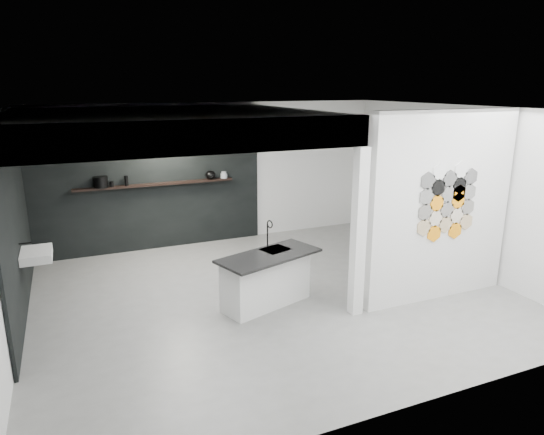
{
  "coord_description": "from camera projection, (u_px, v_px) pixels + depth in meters",
  "views": [
    {
      "loc": [
        -2.73,
        -6.31,
        3.11
      ],
      "look_at": [
        0.1,
        0.3,
        1.15
      ],
      "focal_mm": 32.0,
      "sensor_mm": 36.0,
      "label": 1
    }
  ],
  "objects": [
    {
      "name": "display_shelf",
      "position": [
        156.0,
        184.0,
        9.2
      ],
      "size": [
        3.0,
        0.15,
        0.04
      ],
      "primitive_type": "cube",
      "color": "black",
      "rests_on": "bay_clad_back"
    },
    {
      "name": "bay_clad_left",
      "position": [
        16.0,
        230.0,
        6.71
      ],
      "size": [
        0.04,
        4.0,
        2.35
      ],
      "primitive_type": "cube",
      "color": "black",
      "rests_on": "floor"
    },
    {
      "name": "bay_clad_back",
      "position": [
        150.0,
        190.0,
        9.28
      ],
      "size": [
        4.4,
        0.04,
        2.35
      ],
      "primitive_type": "cube",
      "color": "black",
      "rests_on": "floor"
    },
    {
      "name": "hex_tile_cluster",
      "position": [
        448.0,
        201.0,
        6.95
      ],
      "size": [
        1.04,
        0.02,
        1.16
      ],
      "color": "tan",
      "rests_on": "partition_panel"
    },
    {
      "name": "kettle",
      "position": [
        210.0,
        175.0,
        9.57
      ],
      "size": [
        0.26,
        0.26,
        0.17
      ],
      "primitive_type": "ellipsoid",
      "rotation": [
        0.0,
        0.0,
        0.4
      ],
      "color": "black",
      "rests_on": "display_shelf"
    },
    {
      "name": "bulkhead",
      "position": [
        167.0,
        125.0,
        7.17
      ],
      "size": [
        4.4,
        4.0,
        0.4
      ],
      "primitive_type": "cube",
      "color": "silver",
      "rests_on": "corner_column"
    },
    {
      "name": "utensil_cup",
      "position": [
        112.0,
        184.0,
        8.87
      ],
      "size": [
        0.08,
        0.08,
        0.1
      ],
      "primitive_type": "cylinder",
      "rotation": [
        0.0,
        0.0,
        0.06
      ],
      "color": "black",
      "rests_on": "display_shelf"
    },
    {
      "name": "bottle_dark",
      "position": [
        126.0,
        181.0,
        8.96
      ],
      "size": [
        0.09,
        0.09,
        0.18
      ],
      "primitive_type": "cylinder",
      "rotation": [
        0.0,
        0.0,
        0.3
      ],
      "color": "black",
      "rests_on": "display_shelf"
    },
    {
      "name": "partition_panel",
      "position": [
        441.0,
        207.0,
        7.04
      ],
      "size": [
        2.45,
        0.15,
        2.8
      ],
      "primitive_type": "cube",
      "color": "silver",
      "rests_on": "floor"
    },
    {
      "name": "stockpot",
      "position": [
        101.0,
        182.0,
        8.79
      ],
      "size": [
        0.26,
        0.26,
        0.2
      ],
      "primitive_type": "cylinder",
      "rotation": [
        0.0,
        0.0,
        -0.04
      ],
      "color": "black",
      "rests_on": "display_shelf"
    },
    {
      "name": "floor",
      "position": [
        274.0,
        295.0,
        7.45
      ],
      "size": [
        7.0,
        6.0,
        0.01
      ],
      "primitive_type": "cube",
      "color": "slate"
    },
    {
      "name": "glass_bowl",
      "position": [
        224.0,
        176.0,
        9.69
      ],
      "size": [
        0.15,
        0.15,
        0.1
      ],
      "primitive_type": "cylinder",
      "rotation": [
        0.0,
        0.0,
        -0.12
      ],
      "color": "gray",
      "rests_on": "display_shelf"
    },
    {
      "name": "fascia_beam",
      "position": [
        201.0,
        137.0,
        5.47
      ],
      "size": [
        4.4,
        0.16,
        0.4
      ],
      "primitive_type": "cube",
      "color": "silver",
      "rests_on": "corner_column"
    },
    {
      "name": "wall_basin",
      "position": [
        37.0,
        255.0,
        6.71
      ],
      "size": [
        0.4,
        0.6,
        0.12
      ],
      "primitive_type": "cube",
      "color": "silver",
      "rests_on": "bay_clad_left"
    },
    {
      "name": "kitchen_island",
      "position": [
        266.0,
        278.0,
        7.02
      ],
      "size": [
        1.64,
        1.1,
        1.21
      ],
      "rotation": [
        0.0,
        0.0,
        0.32
      ],
      "color": "silver",
      "rests_on": "floor"
    },
    {
      "name": "corner_column",
      "position": [
        358.0,
        233.0,
        6.57
      ],
      "size": [
        0.16,
        0.16,
        2.35
      ],
      "primitive_type": "cube",
      "color": "silver",
      "rests_on": "floor"
    },
    {
      "name": "glass_vase",
      "position": [
        224.0,
        175.0,
        9.69
      ],
      "size": [
        0.1,
        0.1,
        0.13
      ],
      "primitive_type": "cylinder",
      "rotation": [
        0.0,
        0.0,
        -0.03
      ],
      "color": "gray",
      "rests_on": "display_shelf"
    }
  ]
}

